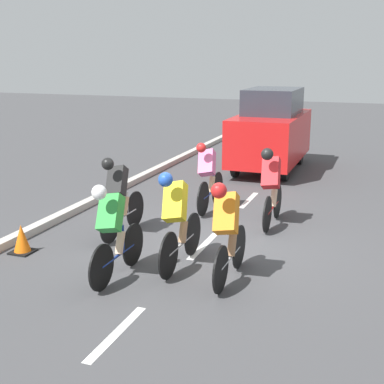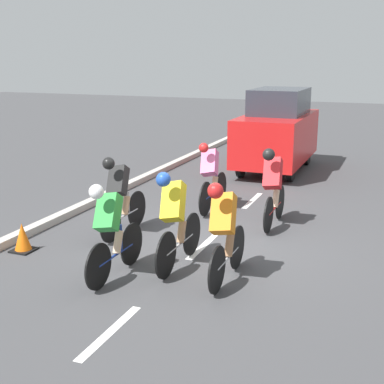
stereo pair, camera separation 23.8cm
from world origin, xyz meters
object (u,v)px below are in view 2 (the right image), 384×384
at_px(cyclist_yellow, 175,217).
at_px(cyclist_green, 111,228).
at_px(cyclist_black, 120,194).
at_px(cyclist_red, 273,185).
at_px(support_car, 277,131).
at_px(cyclist_pink, 211,175).
at_px(cyclist_orange, 224,229).
at_px(traffic_cone, 23,238).

height_order(cyclist_yellow, cyclist_green, cyclist_yellow).
distance_m(cyclist_black, cyclist_green, 1.96).
xyz_separation_m(cyclist_yellow, cyclist_green, (0.71, 0.72, -0.04)).
bearing_deg(cyclist_black, cyclist_red, -148.60).
bearing_deg(support_car, cyclist_red, 102.16).
bearing_deg(cyclist_black, cyclist_yellow, 145.83).
height_order(cyclist_black, cyclist_red, cyclist_red).
distance_m(cyclist_green, cyclist_red, 3.67).
distance_m(cyclist_pink, support_car, 4.55).
xyz_separation_m(cyclist_black, cyclist_green, (-0.83, 1.77, -0.01)).
bearing_deg(cyclist_orange, cyclist_green, 16.71).
height_order(cyclist_orange, cyclist_green, cyclist_orange).
bearing_deg(cyclist_yellow, support_car, -88.63).
relative_size(cyclist_yellow, support_car, 0.46).
height_order(cyclist_orange, traffic_cone, cyclist_orange).
bearing_deg(cyclist_green, cyclist_yellow, -134.64).
bearing_deg(cyclist_red, traffic_cone, 38.57).
distance_m(cyclist_yellow, traffic_cone, 2.75).
relative_size(cyclist_black, cyclist_yellow, 0.97).
height_order(cyclist_yellow, cyclist_red, cyclist_yellow).
bearing_deg(cyclist_black, cyclist_pink, -115.33).
distance_m(cyclist_pink, cyclist_orange, 3.69).
distance_m(cyclist_pink, cyclist_green, 3.89).
height_order(cyclist_orange, cyclist_red, cyclist_red).
xyz_separation_m(cyclist_black, cyclist_red, (-2.47, -1.51, 0.04)).
height_order(cyclist_black, cyclist_yellow, cyclist_yellow).
relative_size(cyclist_yellow, cyclist_green, 1.05).
relative_size(cyclist_orange, cyclist_red, 0.99).
bearing_deg(support_car, cyclist_black, 78.38).
distance_m(cyclist_pink, cyclist_yellow, 3.21).
bearing_deg(traffic_cone, cyclist_red, -141.43).
relative_size(cyclist_yellow, traffic_cone, 3.57).
bearing_deg(cyclist_black, support_car, -101.62).
relative_size(cyclist_pink, cyclist_green, 1.01).
xyz_separation_m(cyclist_black, traffic_cone, (1.13, 1.36, -0.54)).
bearing_deg(support_car, cyclist_yellow, 91.37).
distance_m(cyclist_black, cyclist_orange, 2.75).
bearing_deg(traffic_cone, support_car, -107.31).
height_order(cyclist_pink, cyclist_orange, cyclist_orange).
height_order(cyclist_black, support_car, support_car).
bearing_deg(cyclist_pink, support_car, -94.61).
height_order(cyclist_pink, cyclist_green, cyclist_pink).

